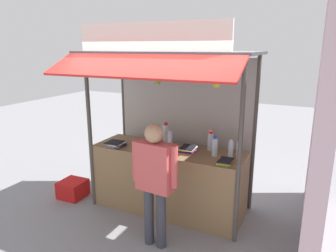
# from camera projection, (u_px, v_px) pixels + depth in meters

# --- Properties ---
(ground_plane) EXTENTS (20.00, 20.00, 0.00)m
(ground_plane) POSITION_uv_depth(u_px,v_px,m) (168.00, 209.00, 4.78)
(ground_plane) COLOR gray
(stall_counter) EXTENTS (2.26, 0.74, 0.97)m
(stall_counter) POSITION_uv_depth(u_px,v_px,m) (168.00, 180.00, 4.66)
(stall_counter) COLOR olive
(stall_counter) RESTS_ON ground
(stall_structure) EXTENTS (2.46, 1.67, 2.73)m
(stall_structure) POSITION_uv_depth(u_px,v_px,m) (173.00, 100.00, 4.51)
(stall_structure) COLOR #4C4742
(stall_structure) RESTS_ON ground
(water_bottle_rear_center) EXTENTS (0.08, 0.08, 0.28)m
(water_bottle_rear_center) POSITION_uv_depth(u_px,v_px,m) (239.00, 150.00, 4.12)
(water_bottle_rear_center) COLOR silver
(water_bottle_rear_center) RESTS_ON stall_counter
(water_bottle_back_right) EXTENTS (0.08, 0.08, 0.29)m
(water_bottle_back_right) POSITION_uv_depth(u_px,v_px,m) (210.00, 141.00, 4.46)
(water_bottle_back_right) COLOR silver
(water_bottle_back_right) RESTS_ON stall_counter
(water_bottle_front_right) EXTENTS (0.09, 0.09, 0.31)m
(water_bottle_front_right) POSITION_uv_depth(u_px,v_px,m) (166.00, 133.00, 4.84)
(water_bottle_front_right) COLOR silver
(water_bottle_front_right) RESTS_ON stall_counter
(water_bottle_far_right) EXTENTS (0.08, 0.08, 0.28)m
(water_bottle_far_right) POSITION_uv_depth(u_px,v_px,m) (215.00, 147.00, 4.22)
(water_bottle_far_right) COLOR silver
(water_bottle_far_right) RESTS_ON stall_counter
(water_bottle_mid_left) EXTENTS (0.07, 0.07, 0.25)m
(water_bottle_mid_left) POSITION_uv_depth(u_px,v_px,m) (231.00, 149.00, 4.17)
(water_bottle_mid_left) COLOR silver
(water_bottle_mid_left) RESTS_ON stall_counter
(water_bottle_front_left) EXTENTS (0.07, 0.07, 0.26)m
(water_bottle_front_left) POSITION_uv_depth(u_px,v_px,m) (170.00, 140.00, 4.54)
(water_bottle_front_left) COLOR silver
(water_bottle_front_left) RESTS_ON stall_counter
(magazine_stack_left) EXTENTS (0.23, 0.29, 0.09)m
(magazine_stack_left) POSITION_uv_depth(u_px,v_px,m) (188.00, 149.00, 4.38)
(magazine_stack_left) COLOR yellow
(magazine_stack_left) RESTS_ON stall_counter
(magazine_stack_back_left) EXTENTS (0.21, 0.28, 0.05)m
(magazine_stack_back_left) POSITION_uv_depth(u_px,v_px,m) (225.00, 162.00, 3.96)
(magazine_stack_back_left) COLOR red
(magazine_stack_back_left) RESTS_ON stall_counter
(magazine_stack_center) EXTENTS (0.21, 0.29, 0.09)m
(magazine_stack_center) POSITION_uv_depth(u_px,v_px,m) (149.00, 147.00, 4.50)
(magazine_stack_center) COLOR purple
(magazine_stack_center) RESTS_ON stall_counter
(magazine_stack_right) EXTENTS (0.27, 0.28, 0.07)m
(magazine_stack_right) POSITION_uv_depth(u_px,v_px,m) (115.00, 144.00, 4.65)
(magazine_stack_right) COLOR yellow
(magazine_stack_right) RESTS_ON stall_counter
(banana_bunch_rightmost) EXTENTS (0.11, 0.11, 0.28)m
(banana_bunch_rightmost) POSITION_uv_depth(u_px,v_px,m) (157.00, 78.00, 3.83)
(banana_bunch_rightmost) COLOR #332D23
(banana_bunch_inner_right) EXTENTS (0.10, 0.10, 0.27)m
(banana_bunch_inner_right) POSITION_uv_depth(u_px,v_px,m) (217.00, 81.00, 3.51)
(banana_bunch_inner_right) COLOR #332D23
(vendor_person) EXTENTS (0.60, 0.23, 1.58)m
(vendor_person) POSITION_uv_depth(u_px,v_px,m) (155.00, 175.00, 3.68)
(vendor_person) COLOR #383842
(vendor_person) RESTS_ON ground
(plastic_crate) EXTENTS (0.41, 0.41, 0.28)m
(plastic_crate) POSITION_uv_depth(u_px,v_px,m) (73.00, 189.00, 5.14)
(plastic_crate) COLOR red
(plastic_crate) RESTS_ON ground
(neighbour_wall) EXTENTS (0.20, 2.40, 3.08)m
(neighbour_wall) POSITION_uv_depth(u_px,v_px,m) (322.00, 121.00, 3.83)
(neighbour_wall) COLOR beige
(neighbour_wall) RESTS_ON ground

